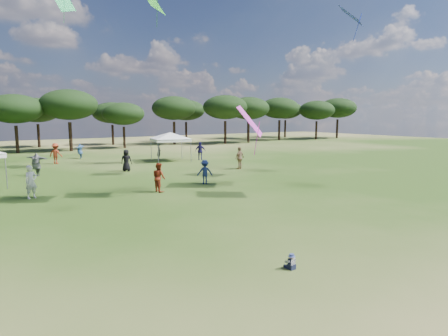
{
  "coord_description": "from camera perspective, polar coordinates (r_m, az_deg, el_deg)",
  "views": [
    {
      "loc": [
        -7.08,
        -4.99,
        4.33
      ],
      "look_at": [
        0.39,
        6.0,
        2.48
      ],
      "focal_mm": 30.0,
      "sensor_mm": 36.0,
      "label": 1
    }
  ],
  "objects": [
    {
      "name": "ground",
      "position": [
        9.68,
        19.47,
        -19.12
      ],
      "size": [
        140.0,
        140.0,
        0.0
      ],
      "primitive_type": "plane",
      "color": "#304D17",
      "rests_on": "ground"
    },
    {
      "name": "tree_line",
      "position": [
        53.26,
        -24.2,
        8.44
      ],
      "size": [
        108.78,
        17.63,
        7.77
      ],
      "color": "black",
      "rests_on": "ground"
    },
    {
      "name": "tent_right",
      "position": [
        36.47,
        -8.19,
        5.22
      ],
      "size": [
        6.58,
        6.58,
        3.07
      ],
      "rotation": [
        0.0,
        0.0,
        -0.21
      ],
      "color": "gray",
      "rests_on": "ground"
    },
    {
      "name": "toddler",
      "position": [
        11.15,
        10.18,
        -13.94
      ],
      "size": [
        0.3,
        0.33,
        0.45
      ],
      "rotation": [
        0.0,
        0.0,
        0.03
      ],
      "color": "#151A31",
      "rests_on": "ground"
    },
    {
      "name": "festival_crowd",
      "position": [
        30.95,
        -20.52,
        0.97
      ],
      "size": [
        28.56,
        21.58,
        1.88
      ],
      "color": "#292A2E",
      "rests_on": "ground"
    }
  ]
}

